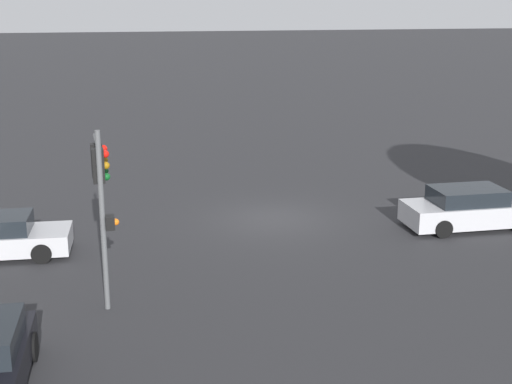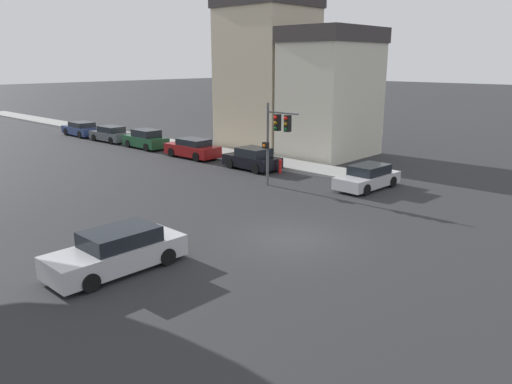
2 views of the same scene
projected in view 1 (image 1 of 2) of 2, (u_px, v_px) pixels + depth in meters
name	position (u px, v px, depth m)	size (l,w,h in m)	color
ground_plane	(274.00, 218.00, 26.13)	(300.00, 300.00, 0.00)	#28282B
traffic_signal	(101.00, 182.00, 18.36)	(0.64, 2.25, 4.71)	#515456
crossing_car_0	(470.00, 209.00, 24.96)	(4.73, 2.01, 1.43)	#B7B7BC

